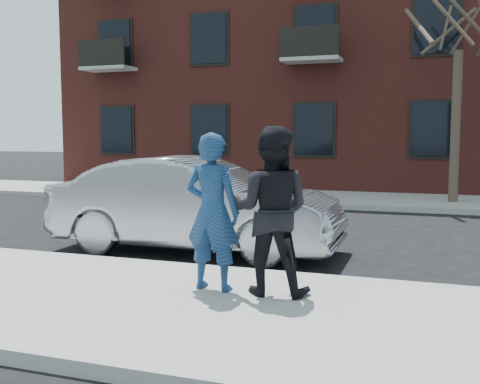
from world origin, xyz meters
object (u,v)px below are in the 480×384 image
at_px(street_tree, 460,6).
at_px(man_hoodie, 212,212).
at_px(man_peacoat, 271,211).
at_px(silver_sedan, 196,205).

height_order(street_tree, man_hoodie, street_tree).
xyz_separation_m(street_tree, man_peacoat, (-2.36, -10.51, -4.38)).
relative_size(man_hoodie, man_peacoat, 0.96).
bearing_deg(street_tree, man_peacoat, -102.67).
xyz_separation_m(street_tree, man_hoodie, (-3.08, -10.59, -4.42)).
bearing_deg(man_hoodie, silver_sedan, -58.48).
bearing_deg(man_hoodie, man_peacoat, -170.08).
relative_size(street_tree, man_peacoat, 3.42).
distance_m(street_tree, silver_sedan, 10.27).
height_order(silver_sedan, man_peacoat, man_peacoat).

